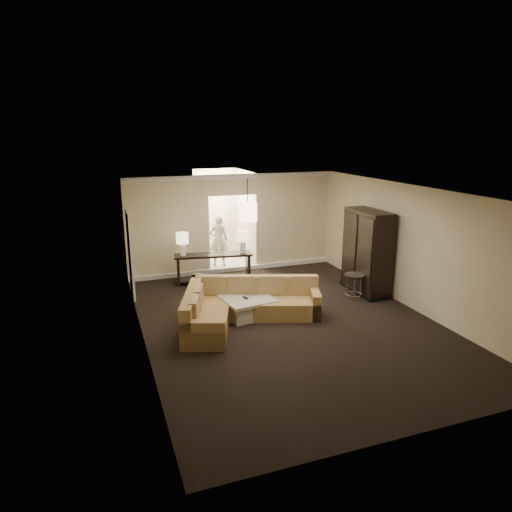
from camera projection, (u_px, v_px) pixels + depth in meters
name	position (u px, v px, depth m)	size (l,w,h in m)	color
ground	(288.00, 322.00, 9.73)	(8.00, 8.00, 0.00)	black
wall_back	(233.00, 224.00, 12.99)	(6.00, 0.04, 2.80)	beige
wall_front	(418.00, 341.00, 5.73)	(6.00, 0.04, 2.80)	beige
wall_left	(140.00, 274.00, 8.39)	(0.04, 8.00, 2.80)	beige
wall_right	(411.00, 247.00, 10.33)	(0.04, 8.00, 2.80)	beige
ceiling	(291.00, 191.00, 8.99)	(6.00, 8.00, 0.02)	white
crown_molding	(233.00, 177.00, 12.60)	(6.00, 0.10, 0.12)	white
baseboard	(234.00, 269.00, 13.30)	(6.00, 0.10, 0.12)	white
side_door	(130.00, 255.00, 11.03)	(0.05, 0.90, 2.10)	silver
foyer	(221.00, 219.00, 14.24)	(1.44, 2.02, 2.80)	beige
sectional_sofa	(239.00, 306.00, 9.72)	(3.37, 2.40, 0.84)	brown
coffee_table	(247.00, 306.00, 10.08)	(1.20, 1.20, 0.44)	beige
console_table	(214.00, 266.00, 12.19)	(2.10, 0.79, 0.79)	black
armoire	(367.00, 254.00, 11.33)	(0.62, 1.45, 2.09)	black
drink_table	(354.00, 281.00, 11.01)	(0.49, 0.49, 0.61)	black
table_lamp_left	(182.00, 240.00, 11.86)	(0.32, 0.32, 0.61)	white
table_lamp_right	(243.00, 238.00, 12.13)	(0.32, 0.32, 0.61)	white
pendant_light	(248.00, 212.00, 11.67)	(0.38, 0.38, 1.09)	black
person	(219.00, 238.00, 13.66)	(0.62, 0.41, 1.72)	beige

